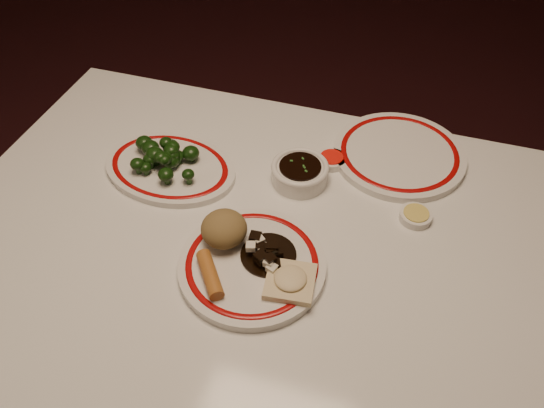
{
  "coord_description": "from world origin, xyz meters",
  "views": [
    {
      "loc": [
        0.24,
        -0.6,
        1.53
      ],
      "look_at": [
        0.04,
        0.06,
        0.8
      ],
      "focal_mm": 35.0,
      "sensor_mm": 36.0,
      "label": 1
    }
  ],
  "objects_px": {
    "dining_table": "(246,270)",
    "broccoli_plate": "(170,168)",
    "stirfry_heap": "(267,253)",
    "main_plate": "(252,265)",
    "spring_roll": "(210,274)",
    "broccoli_pile": "(164,155)",
    "fried_wonton": "(290,280)",
    "rice_mound": "(224,229)",
    "soy_bowl": "(300,173)"
  },
  "relations": [
    {
      "from": "broccoli_plate",
      "to": "broccoli_pile",
      "type": "relative_size",
      "value": 1.94
    },
    {
      "from": "stirfry_heap",
      "to": "soy_bowl",
      "type": "bearing_deg",
      "value": 90.36
    },
    {
      "from": "broccoli_plate",
      "to": "broccoli_pile",
      "type": "height_order",
      "value": "broccoli_pile"
    },
    {
      "from": "rice_mound",
      "to": "broccoli_plate",
      "type": "height_order",
      "value": "rice_mound"
    },
    {
      "from": "spring_roll",
      "to": "soy_bowl",
      "type": "distance_m",
      "value": 0.32
    },
    {
      "from": "main_plate",
      "to": "soy_bowl",
      "type": "bearing_deg",
      "value": 85.33
    },
    {
      "from": "fried_wonton",
      "to": "broccoli_plate",
      "type": "bearing_deg",
      "value": 146.5
    },
    {
      "from": "broccoli_plate",
      "to": "soy_bowl",
      "type": "relative_size",
      "value": 2.68
    },
    {
      "from": "rice_mound",
      "to": "soy_bowl",
      "type": "relative_size",
      "value": 0.72
    },
    {
      "from": "rice_mound",
      "to": "spring_roll",
      "type": "xyz_separation_m",
      "value": [
        0.01,
        -0.09,
        -0.02
      ]
    },
    {
      "from": "dining_table",
      "to": "stirfry_heap",
      "type": "xyz_separation_m",
      "value": [
        0.06,
        -0.04,
        0.12
      ]
    },
    {
      "from": "dining_table",
      "to": "broccoli_plate",
      "type": "height_order",
      "value": "broccoli_plate"
    },
    {
      "from": "fried_wonton",
      "to": "broccoli_pile",
      "type": "xyz_separation_m",
      "value": [
        -0.34,
        0.22,
        0.01
      ]
    },
    {
      "from": "main_plate",
      "to": "broccoli_pile",
      "type": "distance_m",
      "value": 0.33
    },
    {
      "from": "broccoli_plate",
      "to": "stirfry_heap",
      "type": "bearing_deg",
      "value": -32.56
    },
    {
      "from": "broccoli_plate",
      "to": "main_plate",
      "type": "bearing_deg",
      "value": -37.55
    },
    {
      "from": "main_plate",
      "to": "rice_mound",
      "type": "bearing_deg",
      "value": 151.77
    },
    {
      "from": "dining_table",
      "to": "rice_mound",
      "type": "distance_m",
      "value": 0.15
    },
    {
      "from": "dining_table",
      "to": "soy_bowl",
      "type": "relative_size",
      "value": 10.14
    },
    {
      "from": "soy_bowl",
      "to": "rice_mound",
      "type": "bearing_deg",
      "value": -111.67
    },
    {
      "from": "broccoli_pile",
      "to": "spring_roll",
      "type": "bearing_deg",
      "value": -50.89
    },
    {
      "from": "spring_roll",
      "to": "broccoli_plate",
      "type": "height_order",
      "value": "spring_roll"
    },
    {
      "from": "rice_mound",
      "to": "fried_wonton",
      "type": "relative_size",
      "value": 0.92
    },
    {
      "from": "broccoli_pile",
      "to": "rice_mound",
      "type": "bearing_deg",
      "value": -39.24
    },
    {
      "from": "dining_table",
      "to": "stirfry_heap",
      "type": "bearing_deg",
      "value": -34.22
    },
    {
      "from": "rice_mound",
      "to": "spring_roll",
      "type": "bearing_deg",
      "value": -85.2
    },
    {
      "from": "main_plate",
      "to": "spring_roll",
      "type": "bearing_deg",
      "value": -135.51
    },
    {
      "from": "main_plate",
      "to": "fried_wonton",
      "type": "distance_m",
      "value": 0.08
    },
    {
      "from": "dining_table",
      "to": "main_plate",
      "type": "distance_m",
      "value": 0.12
    },
    {
      "from": "rice_mound",
      "to": "broccoli_pile",
      "type": "xyz_separation_m",
      "value": [
        -0.2,
        0.16,
        -0.01
      ]
    },
    {
      "from": "broccoli_plate",
      "to": "broccoli_pile",
      "type": "xyz_separation_m",
      "value": [
        -0.01,
        0.0,
        0.03
      ]
    },
    {
      "from": "spring_roll",
      "to": "broccoli_pile",
      "type": "xyz_separation_m",
      "value": [
        -0.21,
        0.25,
        0.01
      ]
    },
    {
      "from": "dining_table",
      "to": "stirfry_heap",
      "type": "relative_size",
      "value": 11.72
    },
    {
      "from": "rice_mound",
      "to": "stirfry_heap",
      "type": "distance_m",
      "value": 0.09
    },
    {
      "from": "dining_table",
      "to": "rice_mound",
      "type": "height_order",
      "value": "rice_mound"
    },
    {
      "from": "main_plate",
      "to": "fried_wonton",
      "type": "xyz_separation_m",
      "value": [
        0.08,
        -0.02,
        0.02
      ]
    },
    {
      "from": "rice_mound",
      "to": "soy_bowl",
      "type": "height_order",
      "value": "rice_mound"
    },
    {
      "from": "dining_table",
      "to": "broccoli_plate",
      "type": "bearing_deg",
      "value": 147.89
    },
    {
      "from": "rice_mound",
      "to": "broccoli_plate",
      "type": "xyz_separation_m",
      "value": [
        -0.19,
        0.16,
        -0.04
      ]
    },
    {
      "from": "main_plate",
      "to": "rice_mound",
      "type": "xyz_separation_m",
      "value": [
        -0.07,
        0.03,
        0.04
      ]
    },
    {
      "from": "dining_table",
      "to": "broccoli_plate",
      "type": "xyz_separation_m",
      "value": [
        -0.22,
        0.14,
        0.1
      ]
    },
    {
      "from": "dining_table",
      "to": "soy_bowl",
      "type": "xyz_separation_m",
      "value": [
        0.06,
        0.19,
        0.11
      ]
    },
    {
      "from": "dining_table",
      "to": "broccoli_pile",
      "type": "distance_m",
      "value": 0.3
    },
    {
      "from": "main_plate",
      "to": "dining_table",
      "type": "bearing_deg",
      "value": 121.25
    },
    {
      "from": "main_plate",
      "to": "broccoli_plate",
      "type": "height_order",
      "value": "main_plate"
    },
    {
      "from": "spring_roll",
      "to": "soy_bowl",
      "type": "bearing_deg",
      "value": 39.01
    },
    {
      "from": "rice_mound",
      "to": "fried_wonton",
      "type": "bearing_deg",
      "value": -22.57
    },
    {
      "from": "dining_table",
      "to": "fried_wonton",
      "type": "height_order",
      "value": "fried_wonton"
    },
    {
      "from": "dining_table",
      "to": "rice_mound",
      "type": "bearing_deg",
      "value": -142.3
    },
    {
      "from": "stirfry_heap",
      "to": "broccoli_pile",
      "type": "relative_size",
      "value": 0.63
    }
  ]
}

